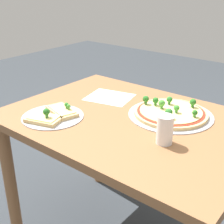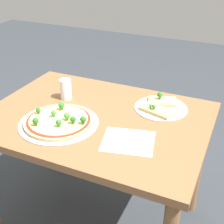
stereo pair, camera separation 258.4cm
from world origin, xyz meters
The scene contains 6 objects.
ground_plane centered at (0.00, 0.00, 0.00)m, with size 8.00×8.00×0.00m, color #33383D.
dining_table centered at (0.00, 0.00, 0.63)m, with size 1.09×0.79×0.74m.
pizza_tray_whole centered at (0.13, 0.14, 0.76)m, with size 0.38×0.38×0.07m.
pizza_tray_slice centered at (-0.26, -0.21, 0.75)m, with size 0.27×0.27×0.06m.
drinking_cup centered at (0.23, -0.10, 0.80)m, with size 0.06×0.06×0.11m, color white.
paper_menu centered at (-0.23, 0.14, 0.74)m, with size 0.22×0.19×0.00m, color white.
Camera 2 is at (-0.62, 1.18, 1.52)m, focal length 50.00 mm.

